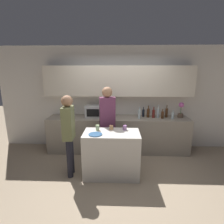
% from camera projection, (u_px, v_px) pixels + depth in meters
% --- Properties ---
extents(ground_plane, '(14.00, 14.00, 0.00)m').
position_uv_depth(ground_plane, '(118.00, 182.00, 3.35)').
color(ground_plane, gray).
extents(back_wall, '(6.40, 0.40, 2.70)m').
position_uv_depth(back_wall, '(118.00, 92.00, 4.59)').
color(back_wall, silver).
rests_on(back_wall, ground_plane).
extents(back_counter, '(3.60, 0.62, 0.91)m').
position_uv_depth(back_counter, '(118.00, 134.00, 4.59)').
color(back_counter, gray).
rests_on(back_counter, ground_plane).
extents(kitchen_island, '(1.10, 0.60, 0.91)m').
position_uv_depth(kitchen_island, '(112.00, 154.00, 3.51)').
color(kitchen_island, beige).
rests_on(kitchen_island, ground_plane).
extents(microwave, '(0.52, 0.39, 0.30)m').
position_uv_depth(microwave, '(96.00, 111.00, 4.53)').
color(microwave, '#B7BABC').
rests_on(microwave, back_counter).
extents(toaster, '(0.26, 0.16, 0.18)m').
position_uv_depth(toaster, '(70.00, 113.00, 4.57)').
color(toaster, silver).
rests_on(toaster, back_counter).
extents(potted_plant, '(0.14, 0.14, 0.39)m').
position_uv_depth(potted_plant, '(181.00, 110.00, 4.44)').
color(potted_plant, brown).
rests_on(potted_plant, back_counter).
extents(bottle_0, '(0.07, 0.07, 0.29)m').
position_uv_depth(bottle_0, '(139.00, 114.00, 4.37)').
color(bottle_0, silver).
rests_on(bottle_0, back_counter).
extents(bottle_1, '(0.06, 0.06, 0.26)m').
position_uv_depth(bottle_1, '(143.00, 113.00, 4.55)').
color(bottle_1, black).
rests_on(bottle_1, back_counter).
extents(bottle_2, '(0.07, 0.07, 0.31)m').
position_uv_depth(bottle_2, '(148.00, 113.00, 4.49)').
color(bottle_2, '#472814').
rests_on(bottle_2, back_counter).
extents(bottle_3, '(0.07, 0.07, 0.28)m').
position_uv_depth(bottle_3, '(154.00, 114.00, 4.44)').
color(bottle_3, maroon).
rests_on(bottle_3, back_counter).
extents(bottle_4, '(0.06, 0.06, 0.33)m').
position_uv_depth(bottle_4, '(158.00, 113.00, 4.44)').
color(bottle_4, silver).
rests_on(bottle_4, back_counter).
extents(bottle_5, '(0.07, 0.07, 0.25)m').
position_uv_depth(bottle_5, '(162.00, 115.00, 4.37)').
color(bottle_5, '#472814').
rests_on(bottle_5, back_counter).
extents(bottle_6, '(0.07, 0.07, 0.31)m').
position_uv_depth(bottle_6, '(167.00, 113.00, 4.50)').
color(bottle_6, '#472814').
rests_on(bottle_6, back_counter).
extents(bottle_7, '(0.07, 0.07, 0.22)m').
position_uv_depth(bottle_7, '(173.00, 116.00, 4.35)').
color(bottle_7, silver).
rests_on(bottle_7, back_counter).
extents(plate_on_island, '(0.26, 0.26, 0.01)m').
position_uv_depth(plate_on_island, '(95.00, 134.00, 3.28)').
color(plate_on_island, '#2D5684').
rests_on(plate_on_island, kitchen_island).
extents(cup_0, '(0.09, 0.09, 0.09)m').
position_uv_depth(cup_0, '(125.00, 128.00, 3.54)').
color(cup_0, '#9967A0').
rests_on(cup_0, kitchen_island).
extents(cup_1, '(0.08, 0.08, 0.08)m').
position_uv_depth(cup_1, '(111.00, 127.00, 3.56)').
color(cup_1, tan).
rests_on(cup_1, kitchen_island).
extents(cup_2, '(0.08, 0.08, 0.11)m').
position_uv_depth(cup_2, '(97.00, 128.00, 3.52)').
color(cup_2, '#9FB481').
rests_on(cup_2, kitchen_island).
extents(person_left, '(0.37, 0.25, 1.74)m').
position_uv_depth(person_left, '(107.00, 118.00, 3.92)').
color(person_left, black).
rests_on(person_left, ground_plane).
extents(person_center, '(0.22, 0.35, 1.64)m').
position_uv_depth(person_center, '(69.00, 130.00, 3.37)').
color(person_center, black).
rests_on(person_center, ground_plane).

